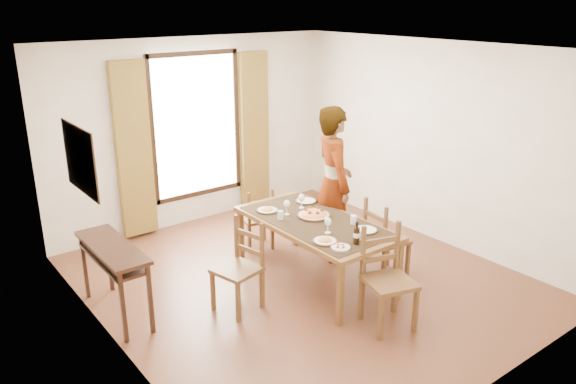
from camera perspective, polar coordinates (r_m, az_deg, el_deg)
ground at (r=6.80m, az=1.41°, el=-8.91°), size 5.00×5.00×0.00m
room_shell at (r=6.32m, az=0.76°, el=3.94°), size 4.60×5.10×2.74m
console_table at (r=6.09m, az=-17.39°, el=-6.20°), size 0.38×1.20×0.80m
dining_table at (r=6.53m, az=2.76°, el=-3.42°), size 0.99×1.96×0.76m
chair_west at (r=6.06m, az=-4.97°, el=-7.82°), size 0.53×0.53×0.99m
chair_north at (r=7.49m, az=-3.12°, el=-2.86°), size 0.46×0.46×0.85m
chair_south at (r=5.83m, az=10.05°, el=-8.91°), size 0.58×0.58×1.05m
chair_east at (r=6.81m, az=9.77°, el=-4.94°), size 0.48×0.48×0.98m
man at (r=7.07m, az=4.63°, el=0.84°), size 1.05×0.97×1.97m
plate_sw at (r=5.95m, az=3.78°, el=-4.85°), size 0.27×0.27×0.05m
plate_se at (r=6.27m, az=7.88°, el=-3.71°), size 0.27×0.27×0.05m
plate_nw at (r=6.79m, az=-2.12°, el=-1.74°), size 0.27×0.27×0.05m
plate_ne at (r=7.09m, az=1.83°, el=-0.79°), size 0.27×0.27×0.05m
pasta_platter at (r=6.62m, az=2.65°, el=-2.09°), size 0.40×0.40×0.10m
caprese_plate at (r=5.83m, az=5.36°, el=-5.52°), size 0.20×0.20×0.04m
wine_glass_a at (r=6.15m, az=4.07°, el=-3.39°), size 0.08×0.08×0.18m
wine_glass_b at (r=6.85m, az=1.38°, el=-0.93°), size 0.08×0.08×0.18m
wine_glass_c at (r=6.65m, az=-0.11°, el=-1.56°), size 0.08×0.08×0.18m
tumbler_a at (r=6.44m, az=6.67°, el=-2.82°), size 0.07×0.07×0.10m
tumbler_b at (r=6.53m, az=-0.77°, el=-2.35°), size 0.07×0.07×0.10m
tumbler_c at (r=6.04m, az=7.11°, el=-4.36°), size 0.07×0.07×0.10m
wine_bottle at (r=5.91m, az=6.99°, el=-4.14°), size 0.07×0.07×0.25m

